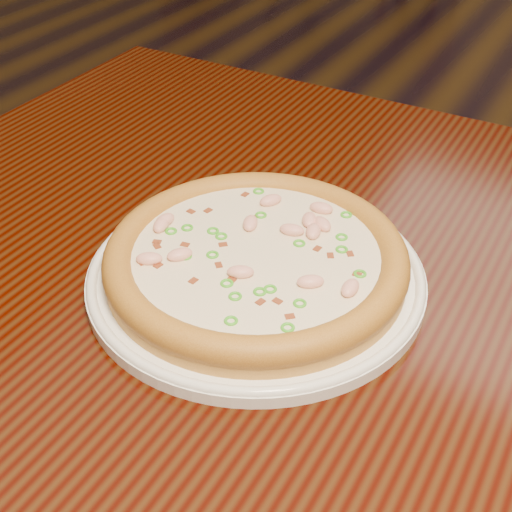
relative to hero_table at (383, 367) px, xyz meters
The scene contains 4 objects.
ground 0.88m from the hero_table, 103.64° to the left, with size 9.00×9.00×0.00m, color black.
hero_table is the anchor object (origin of this frame).
plate 0.17m from the hero_table, 157.38° to the right, with size 0.32×0.32×0.02m.
pizza 0.18m from the hero_table, 157.48° to the right, with size 0.28×0.28×0.03m.
Camera 1 is at (0.28, -1.08, 1.17)m, focal length 50.00 mm.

